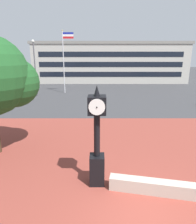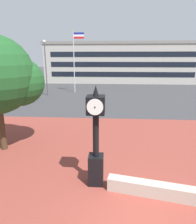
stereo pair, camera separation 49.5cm
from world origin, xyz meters
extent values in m
plane|color=#38383A|center=(0.00, 0.00, 0.00)|extent=(200.00, 200.00, 0.00)
cube|color=brown|center=(0.00, 3.15, 0.00)|extent=(44.00, 14.30, 0.01)
cube|color=#ADA393|center=(0.61, 1.17, 0.25)|extent=(3.22, 1.03, 0.50)
cube|color=black|center=(-1.44, 1.75, 0.59)|extent=(0.56, 0.56, 1.18)
cylinder|color=black|center=(-1.44, 1.75, 2.00)|extent=(0.23, 0.23, 1.64)
cube|color=black|center=(-1.44, 1.75, 3.14)|extent=(0.64, 0.64, 0.63)
cylinder|color=white|center=(-1.44, 2.09, 3.14)|extent=(0.55, 0.03, 0.55)
sphere|color=black|center=(-1.44, 2.11, 3.14)|extent=(0.05, 0.05, 0.05)
cylinder|color=white|center=(-1.44, 1.42, 3.14)|extent=(0.55, 0.03, 0.55)
sphere|color=black|center=(-1.44, 1.40, 3.14)|extent=(0.05, 0.05, 0.05)
cone|color=black|center=(-1.44, 1.75, 3.64)|extent=(0.22, 0.22, 0.37)
cylinder|color=#42301E|center=(-6.57, 4.42, 1.23)|extent=(0.32, 0.32, 2.47)
sphere|color=#1E5123|center=(-5.61, 5.00, 3.52)|extent=(2.49, 2.49, 2.49)
cube|color=navy|center=(-12.04, 16.21, 0.44)|extent=(4.33, 1.94, 0.64)
cube|color=black|center=(-12.25, 16.20, 1.00)|extent=(2.02, 1.61, 0.56)
cylinder|color=black|center=(-10.74, 17.10, 0.32)|extent=(0.65, 0.24, 0.64)
cylinder|color=black|center=(-10.69, 15.42, 0.32)|extent=(0.65, 0.24, 0.64)
cylinder|color=black|center=(-13.39, 17.01, 0.32)|extent=(0.65, 0.24, 0.64)
cylinder|color=silver|center=(-6.01, 22.40, 4.01)|extent=(0.12, 0.12, 8.03)
sphere|color=gold|center=(-6.01, 22.40, 8.09)|extent=(0.14, 0.14, 0.14)
cube|color=navy|center=(-5.26, 22.40, 7.75)|extent=(1.38, 0.02, 0.26)
cube|color=white|center=(-5.26, 22.40, 7.49)|extent=(1.38, 0.02, 0.26)
cube|color=red|center=(-5.26, 22.40, 7.23)|extent=(1.38, 0.02, 0.26)
cube|color=#B2ADA3|center=(0.91, 38.46, 3.52)|extent=(28.80, 13.14, 7.04)
cube|color=gray|center=(0.91, 38.46, 7.29)|extent=(29.38, 13.41, 0.50)
cube|color=black|center=(0.91, 31.87, 1.76)|extent=(25.92, 0.04, 0.90)
cube|color=black|center=(0.91, 31.87, 3.52)|extent=(25.92, 0.04, 0.90)
cube|color=black|center=(0.91, 31.87, 5.28)|extent=(25.92, 0.04, 0.90)
cylinder|color=#4C4C51|center=(-9.15, 20.04, 3.22)|extent=(0.14, 0.14, 6.45)
sphere|color=white|center=(-9.15, 20.04, 6.60)|extent=(0.36, 0.36, 0.36)
camera|label=1|loc=(-1.40, -4.99, 4.73)|focal=31.91mm
camera|label=2|loc=(-0.91, -4.98, 4.73)|focal=31.91mm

